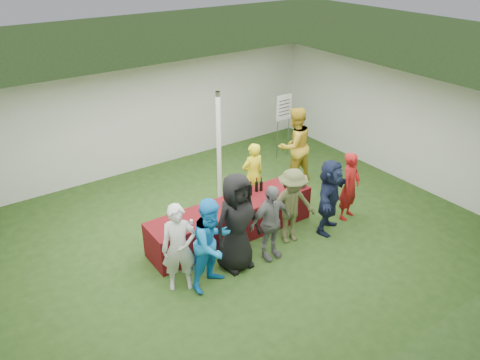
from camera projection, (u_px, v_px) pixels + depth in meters
ground at (231, 235)px, 9.81m from camera, size 60.00×60.00×0.00m
tent at (219, 151)px, 10.30m from camera, size 10.00×10.00×10.00m
serving_table at (232, 220)px, 9.61m from camera, size 3.60×0.80×0.75m
wine_bottles at (251, 189)px, 9.76m from camera, size 0.60×0.13×0.32m
wine_glasses at (218, 213)px, 8.95m from camera, size 2.82×0.16×0.16m
water_bottle at (228, 199)px, 9.42m from camera, size 0.07×0.07×0.23m
bar_towel at (287, 183)px, 10.23m from camera, size 0.25×0.18×0.03m
dump_bucket at (301, 183)px, 10.07m from camera, size 0.24×0.24×0.18m
wine_list_sign at (284, 112)px, 12.66m from camera, size 0.50×0.03×1.80m
staff_pourer at (253, 175)px, 10.55m from camera, size 0.57×0.39×1.54m
staff_back at (294, 146)px, 11.50m from camera, size 0.96×0.75×1.95m
customer_0 at (179, 248)px, 7.98m from camera, size 0.72×0.62×1.67m
customer_1 at (212, 244)px, 8.04m from camera, size 0.99×0.85×1.73m
customer_2 at (237, 223)px, 8.45m from camera, size 0.97×0.65×1.93m
customer_3 at (270, 223)px, 8.80m from camera, size 0.92×0.40×1.55m
customer_4 at (292, 206)px, 9.26m from camera, size 1.13×0.77×1.61m
customer_5 at (329, 196)px, 9.61m from camera, size 1.55×1.16×1.63m
customer_6 at (350, 186)px, 10.07m from camera, size 0.65×0.52×1.55m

